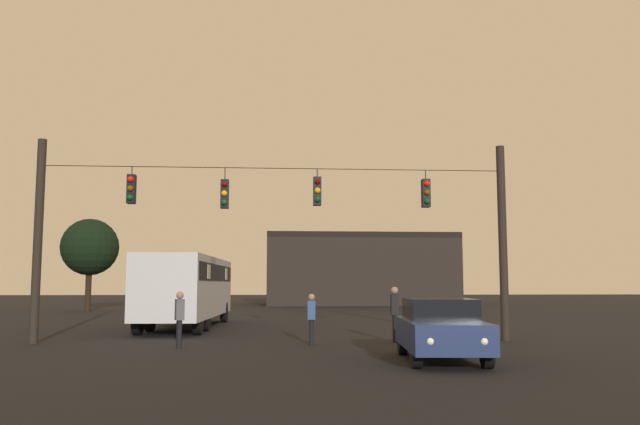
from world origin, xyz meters
TOP-DOWN VIEW (x-y plane):
  - ground_plane at (0.00, 24.50)m, footprint 168.00×168.00m
  - overhead_signal_span at (-0.00, 16.65)m, footprint 15.56×0.44m
  - city_bus at (-3.77, 24.07)m, footprint 2.98×11.10m
  - car_near_right at (4.04, 11.19)m, footprint 2.16×4.45m
  - pedestrian_crossing_left at (-2.84, 14.87)m, footprint 0.33×0.41m
  - pedestrian_crossing_center at (1.12, 15.68)m, footprint 0.26×0.38m
  - pedestrian_crossing_right at (3.85, 16.30)m, footprint 0.27×0.38m
  - corner_building at (7.75, 54.99)m, footprint 16.80×9.16m
  - tree_left_silhouette at (-12.91, 41.89)m, footprint 3.96×3.96m

SIDE VIEW (x-z plane):
  - ground_plane at x=0.00m, z-range 0.00..0.00m
  - car_near_right at x=4.04m, z-range 0.04..1.56m
  - pedestrian_crossing_center at x=1.12m, z-range 0.10..1.67m
  - pedestrian_crossing_left at x=-2.84m, z-range 0.11..1.76m
  - pedestrian_crossing_right at x=3.85m, z-range 0.13..1.92m
  - city_bus at x=-3.77m, z-range 0.37..3.37m
  - corner_building at x=7.75m, z-range 0.00..6.33m
  - overhead_signal_span at x=0.00m, z-range 0.48..7.05m
  - tree_left_silhouette at x=-12.91m, z-range 1.21..7.63m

